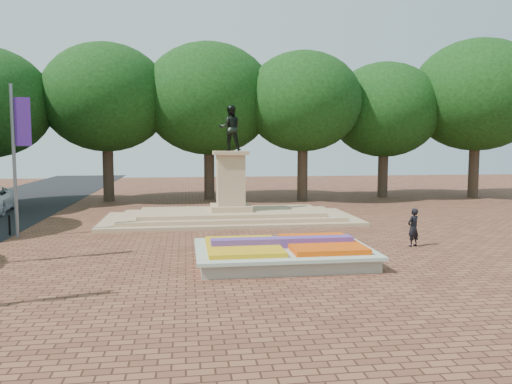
{
  "coord_description": "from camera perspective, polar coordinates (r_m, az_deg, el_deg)",
  "views": [
    {
      "loc": [
        -2.45,
        -19.54,
        4.32
      ],
      "look_at": [
        0.58,
        1.96,
        2.2
      ],
      "focal_mm": 35.0,
      "sensor_mm": 36.0,
      "label": 1
    }
  ],
  "objects": [
    {
      "name": "monument",
      "position": [
        27.86,
        -2.91,
        -1.52
      ],
      "size": [
        14.0,
        6.0,
        6.4
      ],
      "color": "tan",
      "rests_on": "ground"
    },
    {
      "name": "pedestrian",
      "position": [
        21.97,
        17.53,
        -3.88
      ],
      "size": [
        0.7,
        0.61,
        1.62
      ],
      "primitive_type": "imported",
      "rotation": [
        0.0,
        0.0,
        3.6
      ],
      "color": "black",
      "rests_on": "ground"
    },
    {
      "name": "flower_bed",
      "position": [
        18.31,
        3.14,
        -6.87
      ],
      "size": [
        6.3,
        4.3,
        0.91
      ],
      "color": "gray",
      "rests_on": "ground"
    },
    {
      "name": "tree_row_back",
      "position": [
        37.92,
        -0.76,
        9.13
      ],
      "size": [
        44.8,
        8.8,
        10.43
      ],
      "color": "#33271B",
      "rests_on": "ground"
    },
    {
      "name": "ground",
      "position": [
        20.16,
        -0.86,
        -6.8
      ],
      "size": [
        90.0,
        90.0,
        0.0
      ],
      "primitive_type": "plane",
      "color": "brown",
      "rests_on": "ground"
    }
  ]
}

